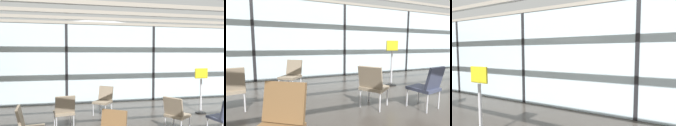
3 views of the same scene
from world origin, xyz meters
The scene contains 6 objects.
glass_curtain_wall centered at (0.00, 5.20, 1.51)m, with size 14.00×0.08×3.03m, color silver.
window_mullion_0 centered at (-3.50, 5.20, 1.51)m, with size 0.10×0.12×3.03m, color black.
window_mullion_1 centered at (0.00, 5.20, 1.51)m, with size 0.10×0.12×3.03m, color black.
window_mullion_2 centered at (3.50, 5.20, 1.51)m, with size 0.10×0.12×3.03m, color black.
parked_airplane centered at (-1.75, 10.57, 2.01)m, with size 11.83×4.02×4.02m.
info_sign centered at (0.70, 2.96, 0.68)m, with size 0.44×0.32×1.44m.
Camera 3 is at (3.50, 0.85, 1.72)m, focal length 25.52 mm.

